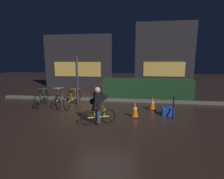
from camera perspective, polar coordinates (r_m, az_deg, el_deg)
name	(u,v)px	position (r m, az deg, el deg)	size (l,w,h in m)	color
ground_plane	(105,115)	(6.56, -2.45, -8.64)	(40.00, 40.00, 0.00)	black
sidewalk_curb	(112,100)	(8.64, 0.09, -3.59)	(12.00, 0.24, 0.12)	#56544F
hedge_row	(147,89)	(9.38, 11.79, 0.28)	(4.80, 0.70, 1.08)	#19381C
storefront_left	(78,61)	(13.33, -11.48, 9.37)	(5.20, 0.54, 3.96)	#262328
storefront_right	(164,56)	(13.50, 17.34, 11.01)	(4.35, 0.54, 4.86)	#262328
street_post	(77,81)	(7.82, -11.78, 2.77)	(0.10, 0.10, 2.27)	#2D2D33
parked_bike_leftmost	(42,98)	(8.47, -22.81, -2.74)	(0.46, 1.60, 0.74)	black
parked_bike_left_mid	(58,98)	(8.06, -17.91, -2.87)	(0.63, 1.66, 0.80)	black
parked_bike_center_left	(73,99)	(7.72, -13.26, -3.24)	(0.46, 1.73, 0.80)	black
traffic_cone_near	(135,110)	(6.29, 7.82, -6.88)	(0.36, 0.36, 0.58)	black
traffic_cone_far	(152,103)	(7.38, 13.58, -4.64)	(0.36, 0.36, 0.55)	black
blue_crate	(168,111)	(6.84, 18.51, -7.08)	(0.44, 0.32, 0.30)	#193DB7
cyclist	(97,106)	(5.53, -5.07, -5.48)	(1.11, 0.54, 1.25)	black
closed_umbrella	(173,107)	(6.57, 20.20, -5.75)	(0.05, 0.05, 0.85)	black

